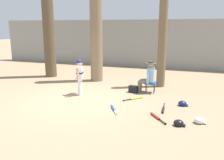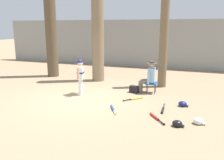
% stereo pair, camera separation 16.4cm
% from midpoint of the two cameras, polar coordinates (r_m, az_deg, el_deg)
% --- Properties ---
extents(ground_plane, '(60.00, 60.00, 0.00)m').
position_cam_midpoint_polar(ground_plane, '(8.07, -8.87, -4.98)').
color(ground_plane, '#937A5B').
extents(concrete_back_wall, '(18.00, 0.36, 2.82)m').
position_cam_midpoint_polar(concrete_back_wall, '(14.67, 4.46, 8.80)').
color(concrete_back_wall, gray).
rests_on(concrete_back_wall, ground).
extents(tree_near_player, '(0.82, 0.82, 5.94)m').
position_cam_midpoint_polar(tree_near_player, '(10.65, -4.32, 13.43)').
color(tree_near_player, '#7F6B51').
rests_on(tree_near_player, ground).
extents(tree_behind_spectator, '(0.46, 0.46, 4.50)m').
position_cam_midpoint_polar(tree_behind_spectator, '(9.76, 11.60, 10.12)').
color(tree_behind_spectator, brown).
rests_on(tree_behind_spectator, ground).
extents(young_ballplayer, '(0.41, 0.57, 1.31)m').
position_cam_midpoint_polar(young_ballplayer, '(8.59, -8.33, 1.26)').
color(young_ballplayer, white).
rests_on(young_ballplayer, ground).
extents(folding_stool, '(0.42, 0.42, 0.41)m').
position_cam_midpoint_polar(folding_stool, '(8.94, 8.74, -0.79)').
color(folding_stool, '#194C9E').
rests_on(folding_stool, ground).
extents(seated_spectator, '(0.67, 0.53, 1.20)m').
position_cam_midpoint_polar(seated_spectator, '(8.89, 8.17, 0.98)').
color(seated_spectator, '#6B6051').
rests_on(seated_spectator, ground).
extents(handbag_beside_stool, '(0.37, 0.26, 0.26)m').
position_cam_midpoint_polar(handbag_beside_stool, '(8.95, 4.67, -2.20)').
color(handbag_beside_stool, black).
rests_on(handbag_beside_stool, ground).
extents(tree_far_left, '(0.88, 0.88, 6.13)m').
position_cam_midpoint_polar(tree_far_left, '(11.96, -15.51, 13.18)').
color(tree_far_left, brown).
rests_on(tree_far_left, ground).
extents(bat_black_composite, '(0.10, 0.81, 0.07)m').
position_cam_midpoint_polar(bat_black_composite, '(7.25, 11.63, -6.91)').
color(bat_black_composite, black).
rests_on(bat_black_composite, ground).
extents(bat_blue_youth, '(0.42, 0.69, 0.07)m').
position_cam_midpoint_polar(bat_blue_youth, '(7.15, -0.34, -6.91)').
color(bat_blue_youth, '#2347AD').
rests_on(bat_blue_youth, ground).
extents(bat_red_barrel, '(0.52, 0.68, 0.07)m').
position_cam_midpoint_polar(bat_red_barrel, '(6.62, 9.94, -8.78)').
color(bat_red_barrel, red).
rests_on(bat_red_barrel, ground).
extents(bat_yellow_trainer, '(0.56, 0.63, 0.07)m').
position_cam_midpoint_polar(bat_yellow_trainer, '(8.17, 4.99, -4.41)').
color(bat_yellow_trainer, yellow).
rests_on(bat_yellow_trainer, ground).
extents(batting_helmet_white, '(0.31, 0.24, 0.18)m').
position_cam_midpoint_polar(batting_helmet_white, '(6.56, 19.62, -9.17)').
color(batting_helmet_white, silver).
rests_on(batting_helmet_white, ground).
extents(batting_helmet_black, '(0.30, 0.23, 0.17)m').
position_cam_midpoint_polar(batting_helmet_black, '(6.25, 15.04, -10.00)').
color(batting_helmet_black, black).
rests_on(batting_helmet_black, ground).
extents(batting_helmet_navy, '(0.31, 0.24, 0.18)m').
position_cam_midpoint_polar(batting_helmet_navy, '(7.77, 16.05, -5.47)').
color(batting_helmet_navy, navy).
rests_on(batting_helmet_navy, ground).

